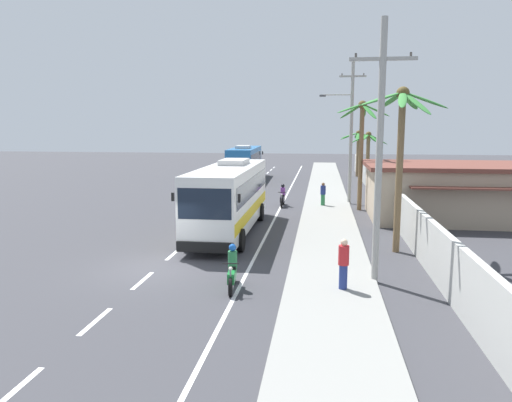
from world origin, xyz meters
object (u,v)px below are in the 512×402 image
object	(u,v)px
utility_pole_nearest	(379,149)
roadside_building	(469,192)
motorcycle_trailing	(283,197)
pedestrian_near_kerb	(344,263)
utility_pole_mid	(350,129)
pedestrian_midwalk	(323,193)
coach_bus_far_lane	(245,162)
palm_fourth	(400,132)
palm_third	(358,143)
coach_bus_foreground	(230,196)
palm_second	(368,148)
palm_nearest	(361,134)
motorcycle_beside_bus	(232,271)

from	to	relation	value
utility_pole_nearest	roadside_building	xyz separation A→B (m)	(6.77, 12.84, -3.10)
motorcycle_trailing	pedestrian_near_kerb	size ratio (longest dim) A/B	1.14
utility_pole_mid	pedestrian_midwalk	bearing A→B (deg)	-134.44
coach_bus_far_lane	palm_fourth	size ratio (longest dim) A/B	1.48
coach_bus_far_lane	roadside_building	distance (m)	25.76
palm_third	roadside_building	xyz separation A→B (m)	(4.80, -24.32, -2.02)
coach_bus_far_lane	roadside_building	bearing A→B (deg)	-49.63
pedestrian_near_kerb	pedestrian_midwalk	bearing A→B (deg)	-32.06
coach_bus_foreground	palm_second	world-z (taller)	palm_second
pedestrian_midwalk	palm_second	distance (m)	14.86
pedestrian_midwalk	utility_pole_mid	world-z (taller)	utility_pole_mid
palm_nearest	roadside_building	xyz separation A→B (m)	(6.20, -2.47, -3.36)
pedestrian_near_kerb	palm_second	size ratio (longest dim) A/B	0.34
palm_second	palm_fourth	world-z (taller)	palm_fourth
coach_bus_foreground	motorcycle_beside_bus	size ratio (longest dim) A/B	5.70
palm_nearest	palm_third	world-z (taller)	palm_nearest
pedestrian_midwalk	palm_third	distance (m)	21.59
pedestrian_near_kerb	coach_bus_far_lane	bearing A→B (deg)	-19.73
palm_third	pedestrian_midwalk	bearing A→B (deg)	-100.23
palm_third	motorcycle_beside_bus	bearing A→B (deg)	-100.18
pedestrian_midwalk	palm_third	size ratio (longest dim) A/B	0.31
motorcycle_beside_bus	pedestrian_midwalk	xyz separation A→B (m)	(3.11, 17.44, 0.32)
motorcycle_beside_bus	roadside_building	bearing A→B (deg)	50.48
utility_pole_mid	palm_nearest	world-z (taller)	utility_pole_mid
pedestrian_midwalk	utility_pole_nearest	xyz separation A→B (m)	(1.84, -16.08, 3.83)
pedestrian_midwalk	coach_bus_foreground	bearing A→B (deg)	15.33
utility_pole_nearest	motorcycle_beside_bus	bearing A→B (deg)	-164.59
coach_bus_far_lane	utility_pole_mid	distance (m)	17.93
motorcycle_beside_bus	coach_bus_foreground	bearing A→B (deg)	101.32
motorcycle_beside_bus	coach_bus_far_lane	bearing A→B (deg)	98.35
motorcycle_trailing	pedestrian_midwalk	size ratio (longest dim) A/B	1.25
pedestrian_near_kerb	utility_pole_mid	bearing A→B (deg)	-37.67
motorcycle_trailing	palm_second	distance (m)	15.85
coach_bus_foreground	motorcycle_trailing	bearing A→B (deg)	76.61
coach_bus_far_lane	pedestrian_midwalk	distance (m)	18.30
coach_bus_far_lane	motorcycle_trailing	bearing A→B (deg)	-72.04
motorcycle_trailing	palm_third	size ratio (longest dim) A/B	0.39
pedestrian_midwalk	palm_third	bearing A→B (deg)	-145.39
palm_third	coach_bus_far_lane	bearing A→B (deg)	-158.48
roadside_building	pedestrian_midwalk	bearing A→B (deg)	159.39
palm_fourth	motorcycle_beside_bus	bearing A→B (deg)	-137.28
utility_pole_mid	palm_third	xyz separation A→B (m)	(1.99, 19.23, -1.65)
motorcycle_beside_bus	roadside_building	size ratio (longest dim) A/B	0.16
motorcycle_beside_bus	palm_fourth	xyz separation A→B (m)	(6.32, 5.84, 4.66)
utility_pole_nearest	palm_second	world-z (taller)	utility_pole_nearest
palm_third	coach_bus_foreground	bearing A→B (deg)	-106.29
coach_bus_far_lane	palm_nearest	distance (m)	20.35
pedestrian_near_kerb	palm_second	distance (m)	31.68
coach_bus_foreground	roadside_building	bearing A→B (deg)	21.78
coach_bus_far_lane	palm_fourth	distance (m)	30.38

